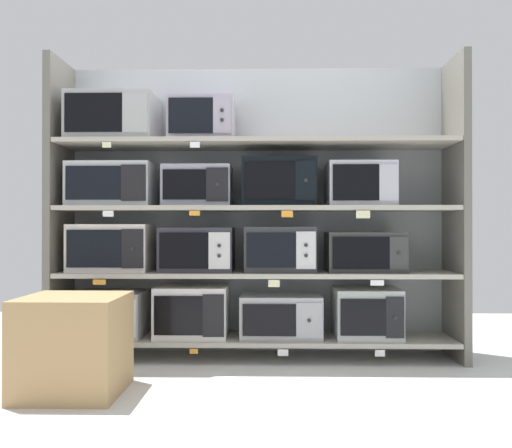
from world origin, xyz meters
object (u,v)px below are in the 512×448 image
microwave_12 (114,119)px  microwave_5 (198,249)px  microwave_8 (113,185)px  microwave_7 (365,252)px  microwave_2 (281,316)px  microwave_1 (192,311)px  microwave_6 (280,249)px  microwave_11 (360,185)px  shipping_carton (73,345)px  microwave_3 (366,313)px  microwave_9 (198,186)px  microwave_0 (108,313)px  microwave_13 (202,121)px  microwave_4 (111,248)px  microwave_10 (279,183)px

microwave_12 → microwave_5: bearing=-0.0°
microwave_8 → microwave_7: bearing=-0.0°
microwave_2 → microwave_5: microwave_5 is taller
microwave_1 → microwave_6: 0.72m
microwave_8 → microwave_11: bearing=-0.0°
microwave_1 → shipping_carton: shipping_carton is taller
microwave_3 → microwave_9: microwave_9 is taller
microwave_0 → microwave_1: (0.57, 0.00, 0.02)m
microwave_5 → microwave_13: (0.03, -0.00, 0.87)m
microwave_7 → microwave_11: (-0.03, -0.00, 0.45)m
microwave_5 → microwave_11: microwave_11 is taller
microwave_2 → microwave_12: bearing=-180.0°
microwave_6 → microwave_11: microwave_11 is taller
microwave_5 → microwave_9: (0.00, 0.00, 0.42)m
microwave_1 → microwave_9: (0.04, 0.00, 0.84)m
microwave_3 → microwave_8: (-1.70, -0.00, 0.85)m
microwave_4 → microwave_13: size_ratio=1.24×
microwave_1 → microwave_2: size_ratio=0.88×
microwave_10 → microwave_11: size_ratio=1.12×
microwave_4 → shipping_carton: bearing=-87.7°
microwave_4 → microwave_6: (1.14, 0.00, -0.01)m
microwave_10 → microwave_4: bearing=-180.0°
microwave_5 → microwave_8: size_ratio=0.87×
microwave_5 → microwave_1: bearing=179.6°
microwave_2 → microwave_9: (-0.56, 0.00, 0.87)m
microwave_0 → microwave_5: microwave_5 is taller
microwave_2 → microwave_11: microwave_11 is taller
microwave_1 → microwave_10: 1.04m
microwave_7 → shipping_carton: microwave_7 is taller
microwave_2 → microwave_8: 1.43m
microwave_6 → microwave_13: (-0.52, -0.00, 0.86)m
microwave_1 → microwave_2: bearing=0.0°
microwave_11 → microwave_12: bearing=180.0°
microwave_0 → microwave_5: (0.60, -0.00, 0.43)m
microwave_4 → shipping_carton: 0.96m
microwave_0 → microwave_10: size_ratio=1.01×
microwave_0 → microwave_5: bearing=-0.0°
microwave_8 → microwave_10: microwave_10 is taller
microwave_3 → microwave_9: bearing=-180.0°
microwave_4 → microwave_8: (0.01, 0.00, 0.42)m
shipping_carton → microwave_1: bearing=58.1°
shipping_carton → microwave_8: bearing=91.6°
microwave_0 → microwave_3: 1.73m
microwave_2 → microwave_7: size_ratio=1.06×
microwave_2 → microwave_7: microwave_7 is taller
microwave_3 → microwave_4: 1.76m
microwave_1 → microwave_3: 1.16m
shipping_carton → microwave_6: bearing=36.9°
microwave_8 → microwave_11: (1.66, -0.00, -0.00)m
microwave_3 → microwave_13: (-1.10, -0.00, 1.29)m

